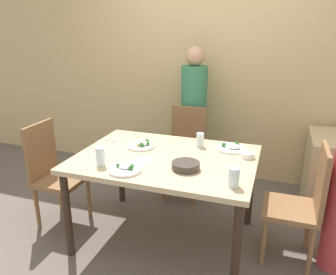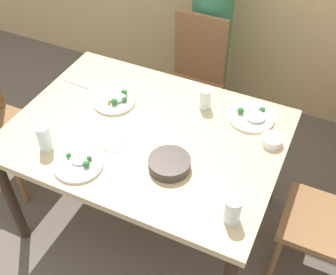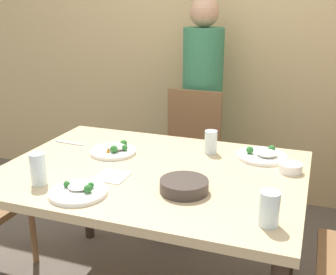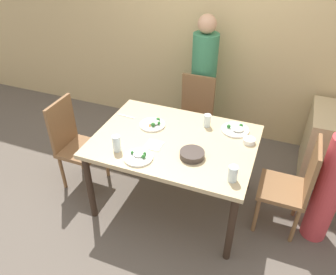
{
  "view_description": "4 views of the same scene",
  "coord_description": "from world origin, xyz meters",
  "views": [
    {
      "loc": [
        0.81,
        -2.3,
        1.75
      ],
      "look_at": [
        0.04,
        -0.05,
        0.95
      ],
      "focal_mm": 35.0,
      "sensor_mm": 36.0,
      "label": 1
    },
    {
      "loc": [
        0.79,
        -1.42,
        2.28
      ],
      "look_at": [
        0.13,
        -0.01,
        0.78
      ],
      "focal_mm": 45.0,
      "sensor_mm": 36.0,
      "label": 2
    },
    {
      "loc": [
        0.71,
        -1.72,
        1.53
      ],
      "look_at": [
        0.07,
        0.02,
        0.93
      ],
      "focal_mm": 45.0,
      "sensor_mm": 36.0,
      "label": 3
    },
    {
      "loc": [
        0.81,
        -2.23,
        2.45
      ],
      "look_at": [
        -0.04,
        -0.05,
        0.81
      ],
      "focal_mm": 35.0,
      "sensor_mm": 36.0,
      "label": 4
    }
  ],
  "objects": [
    {
      "name": "fork_steel",
      "position": [
        -0.58,
        0.19,
        0.77
      ],
      "size": [
        0.18,
        0.03,
        0.01
      ],
      "color": "silver",
      "rests_on": "dining_table"
    },
    {
      "name": "bowl_curry",
      "position": [
        0.22,
        -0.18,
        0.79
      ],
      "size": [
        0.21,
        0.21,
        0.05
      ],
      "color": "#3D332D",
      "rests_on": "dining_table"
    },
    {
      "name": "glass_water_center",
      "position": [
        -0.4,
        -0.33,
        0.83
      ],
      "size": [
        0.07,
        0.07,
        0.14
      ],
      "color": "silver",
      "rests_on": "dining_table"
    },
    {
      "name": "person_child",
      "position": [
        1.33,
        0.08,
        0.6
      ],
      "size": [
        0.22,
        0.22,
        1.25
      ],
      "color": "#C63D42",
      "rests_on": "ground_plane"
    },
    {
      "name": "ground_plane",
      "position": [
        0.0,
        0.0,
        0.0
      ],
      "size": [
        10.0,
        10.0,
        0.0
      ],
      "primitive_type": "plane",
      "color": "#60564C"
    },
    {
      "name": "dining_table",
      "position": [
        0.0,
        0.0,
        0.69
      ],
      "size": [
        1.42,
        1.04,
        0.76
      ],
      "color": "tan",
      "rests_on": "ground_plane"
    },
    {
      "name": "chair_empty_left",
      "position": [
        -1.05,
        -0.07,
        0.5
      ],
      "size": [
        0.4,
        0.4,
        0.95
      ],
      "rotation": [
        0.0,
        0.0,
        1.57
      ],
      "color": "brown",
      "rests_on": "ground_plane"
    },
    {
      "name": "glass_water_short",
      "position": [
        0.21,
        0.32,
        0.82
      ],
      "size": [
        0.07,
        0.07,
        0.12
      ],
      "color": "silver",
      "rests_on": "dining_table"
    },
    {
      "name": "plate_noodles",
      "position": [
        0.47,
        0.33,
        0.78
      ],
      "size": [
        0.25,
        0.25,
        0.06
      ],
      "color": "white",
      "rests_on": "dining_table"
    },
    {
      "name": "bowl_rice_small",
      "position": [
        0.62,
        0.19,
        0.79
      ],
      "size": [
        0.11,
        0.11,
        0.04
      ],
      "color": "white",
      "rests_on": "dining_table"
    },
    {
      "name": "plate_rice_adult",
      "position": [
        -0.27,
        0.14,
        0.78
      ],
      "size": [
        0.24,
        0.24,
        0.06
      ],
      "color": "white",
      "rests_on": "dining_table"
    },
    {
      "name": "chair_adult_spot",
      "position": [
        -0.08,
        0.86,
        0.5
      ],
      "size": [
        0.4,
        0.4,
        0.95
      ],
      "color": "brown",
      "rests_on": "ground_plane"
    },
    {
      "name": "person_adult",
      "position": [
        -0.08,
        1.17,
        0.73
      ],
      "size": [
        0.29,
        0.29,
        1.55
      ],
      "color": "#387F56",
      "rests_on": "ground_plane"
    },
    {
      "name": "chair_child_spot",
      "position": [
        1.05,
        0.08,
        0.5
      ],
      "size": [
        0.4,
        0.4,
        0.95
      ],
      "rotation": [
        0.0,
        0.0,
        -1.57
      ],
      "color": "brown",
      "rests_on": "ground_plane"
    },
    {
      "name": "wall_back",
      "position": [
        0.0,
        1.49,
        1.35
      ],
      "size": [
        10.0,
        0.06,
        2.7
      ],
      "color": "tan",
      "rests_on": "ground_plane"
    },
    {
      "name": "napkin_folded",
      "position": [
        -0.14,
        -0.15,
        0.77
      ],
      "size": [
        0.14,
        0.14,
        0.01
      ],
      "color": "white",
      "rests_on": "dining_table"
    },
    {
      "name": "plate_rice_child",
      "position": [
        -0.18,
        -0.36,
        0.78
      ],
      "size": [
        0.24,
        0.24,
        0.05
      ],
      "color": "white",
      "rests_on": "dining_table"
    },
    {
      "name": "glass_water_tall",
      "position": [
        0.59,
        -0.34,
        0.83
      ],
      "size": [
        0.07,
        0.07,
        0.13
      ],
      "color": "silver",
      "rests_on": "dining_table"
    }
  ]
}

